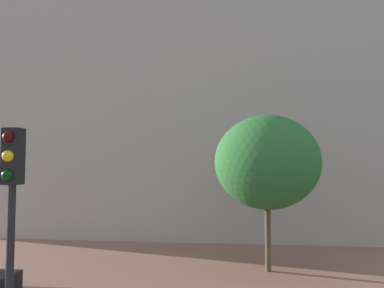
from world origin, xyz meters
name	(u,v)px	position (x,y,z in m)	size (l,w,h in m)	color
landmark_building	(197,82)	(-1.08, 24.77, 10.71)	(24.41, 12.70, 36.56)	#B2A893
traffic_light_pole	(10,224)	(-1.91, 2.89, 3.45)	(0.28, 0.34, 4.96)	black
tree_curb_far	(267,162)	(2.99, 13.37, 4.53)	(4.44, 4.44, 6.54)	brown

